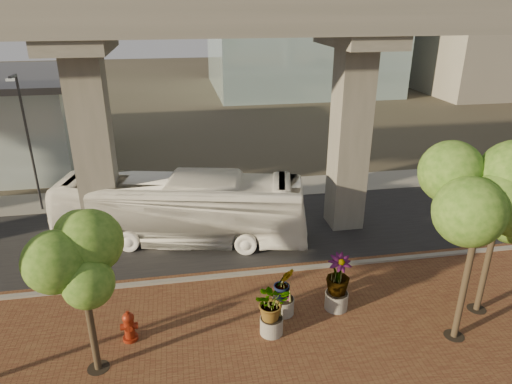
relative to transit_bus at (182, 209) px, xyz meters
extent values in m
plane|color=#3A372A|center=(2.35, -1.66, -1.67)|extent=(160.00, 160.00, 0.00)
cube|color=brown|center=(2.35, -9.66, -1.64)|extent=(70.00, 13.00, 0.06)
cube|color=black|center=(2.35, 0.34, -1.65)|extent=(90.00, 8.00, 0.04)
cube|color=gray|center=(2.35, -3.66, -1.59)|extent=(70.00, 0.25, 0.16)
cube|color=gray|center=(2.35, 5.84, -1.64)|extent=(90.00, 3.00, 0.06)
cube|color=gray|center=(2.35, -1.26, 8.83)|extent=(72.00, 2.40, 1.80)
cube|color=gray|center=(2.35, 1.94, 8.83)|extent=(72.00, 2.40, 1.80)
imported|color=white|center=(0.00, 0.00, 0.00)|extent=(12.33, 5.43, 3.34)
cylinder|color=maroon|center=(-2.03, -6.95, -1.55)|extent=(0.52, 0.52, 0.12)
cylinder|color=maroon|center=(-2.03, -6.95, -1.13)|extent=(0.35, 0.35, 0.84)
sphere|color=maroon|center=(-2.03, -6.95, -0.71)|extent=(0.41, 0.41, 0.41)
cylinder|color=maroon|center=(-2.03, -6.95, -0.52)|extent=(0.12, 0.12, 0.15)
cylinder|color=maroon|center=(-2.03, -6.95, -1.06)|extent=(0.58, 0.23, 0.23)
cylinder|color=gray|center=(2.85, -7.48, -1.30)|extent=(0.81, 0.81, 0.63)
imported|color=#2F5A18|center=(2.85, -7.48, -0.30)|extent=(1.80, 1.80, 1.35)
cylinder|color=#AFAA9E|center=(5.56, -6.52, -1.27)|extent=(0.87, 0.87, 0.68)
imported|color=#2F5A18|center=(5.56, -6.52, -0.13)|extent=(2.13, 2.13, 1.60)
cylinder|color=gray|center=(3.51, -6.47, -1.30)|extent=(0.81, 0.81, 0.63)
imported|color=#2F5A18|center=(3.51, -6.47, -0.30)|extent=(1.81, 1.81, 1.36)
cylinder|color=#473928|center=(-2.95, -8.16, 0.05)|extent=(0.22, 0.22, 3.32)
cylinder|color=black|center=(-2.95, -8.16, -1.61)|extent=(0.70, 0.70, 0.01)
cylinder|color=#473928|center=(9.12, -8.77, 0.47)|extent=(0.22, 0.22, 4.16)
cylinder|color=black|center=(9.12, -8.77, -1.61)|extent=(0.70, 0.70, 0.01)
cylinder|color=#473928|center=(10.82, -7.54, 0.01)|extent=(0.22, 0.22, 3.24)
cylinder|color=black|center=(10.82, -7.54, -1.61)|extent=(0.70, 0.70, 0.01)
cylinder|color=#323237|center=(-7.74, 4.96, 2.08)|extent=(0.13, 0.13, 7.42)
cube|color=#323237|center=(-7.74, 4.50, 5.79)|extent=(0.14, 0.93, 0.14)
cube|color=silver|center=(-7.74, 4.03, 5.69)|extent=(0.37, 0.19, 0.11)
cylinder|color=#313137|center=(9.48, 5.84, 1.97)|extent=(0.13, 0.13, 7.20)
cube|color=#313137|center=(9.48, 5.39, 5.57)|extent=(0.14, 0.90, 0.14)
cube|color=silver|center=(9.48, 4.94, 5.48)|extent=(0.36, 0.18, 0.11)
camera|label=1|loc=(0.05, -20.11, 9.23)|focal=32.00mm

